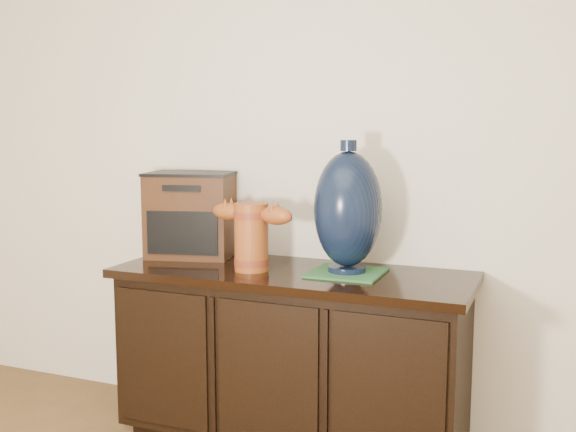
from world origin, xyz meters
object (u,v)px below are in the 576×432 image
at_px(tv_radio, 192,214).
at_px(lamp_base, 348,210).
at_px(spray_can, 250,239).
at_px(sideboard, 292,357).
at_px(terracotta_vessel, 251,233).

bearing_deg(tv_radio, lamp_base, -20.93).
bearing_deg(lamp_base, spray_can, 159.42).
bearing_deg(sideboard, spray_can, 142.60).
bearing_deg(spray_can, lamp_base, -20.58).
xyz_separation_m(sideboard, lamp_base, (0.22, 0.03, 0.63)).
bearing_deg(tv_radio, terracotta_vessel, -39.72).
distance_m(tv_radio, lamp_base, 0.77).
height_order(terracotta_vessel, tv_radio, tv_radio).
distance_m(sideboard, spray_can, 0.58).
height_order(terracotta_vessel, spray_can, terracotta_vessel).
distance_m(terracotta_vessel, tv_radio, 0.43).
xyz_separation_m(lamp_base, spray_can, (-0.52, 0.20, -0.18)).
xyz_separation_m(sideboard, tv_radio, (-0.54, 0.13, 0.56)).
relative_size(tv_radio, lamp_base, 0.84).
height_order(tv_radio, spray_can, tv_radio).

